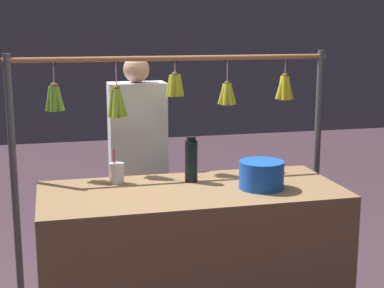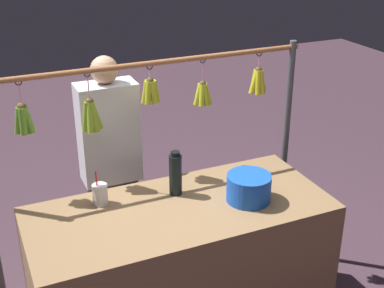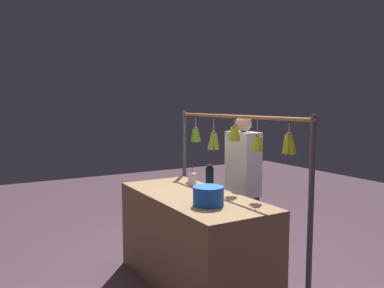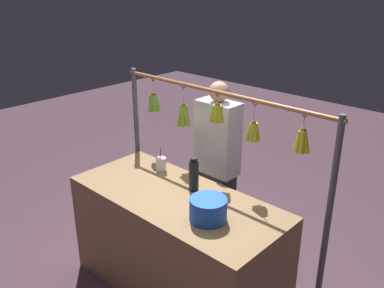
# 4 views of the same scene
# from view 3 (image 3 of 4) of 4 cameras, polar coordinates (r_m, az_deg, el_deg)

# --- Properties ---
(ground_plane) EXTENTS (12.00, 12.00, 0.00)m
(ground_plane) POSITION_cam_3_polar(r_m,az_deg,el_deg) (3.93, 0.15, -19.82)
(ground_plane) COLOR #4A333E
(market_counter) EXTENTS (1.70, 0.75, 0.87)m
(market_counter) POSITION_cam_3_polar(r_m,az_deg,el_deg) (3.76, 0.15, -13.82)
(market_counter) COLOR olive
(market_counter) RESTS_ON ground
(display_rack) EXTENTS (2.03, 0.12, 1.62)m
(display_rack) POSITION_cam_3_polar(r_m,az_deg,el_deg) (3.84, 5.89, -2.30)
(display_rack) COLOR #4C4C51
(display_rack) RESTS_ON ground
(water_bottle) EXTENTS (0.07, 0.07, 0.27)m
(water_bottle) POSITION_cam_3_polar(r_m,az_deg,el_deg) (3.66, 2.56, -5.20)
(water_bottle) COLOR black
(water_bottle) RESTS_ON market_counter
(blue_bucket) EXTENTS (0.25, 0.25, 0.16)m
(blue_bucket) POSITION_cam_3_polar(r_m,az_deg,el_deg) (3.26, 2.36, -7.49)
(blue_bucket) COLOR blue
(blue_bucket) RESTS_ON market_counter
(drink_cup) EXTENTS (0.09, 0.09, 0.20)m
(drink_cup) POSITION_cam_3_polar(r_m,az_deg,el_deg) (4.07, 0.04, -5.05)
(drink_cup) COLOR silver
(drink_cup) RESTS_ON market_counter
(vendor_person) EXTENTS (0.38, 0.20, 1.58)m
(vendor_person) POSITION_cam_3_polar(r_m,az_deg,el_deg) (4.20, 7.30, -6.83)
(vendor_person) COLOR #2D2D38
(vendor_person) RESTS_ON ground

